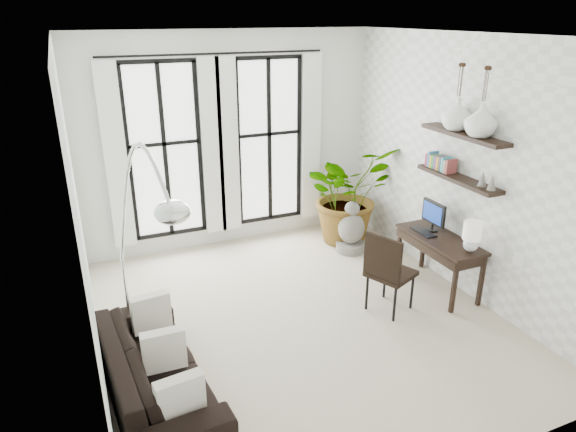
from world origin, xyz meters
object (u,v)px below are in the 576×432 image
arc_lamp (141,199)px  plant (347,194)px  desk (443,242)px  desk_chair (387,269)px  sofa (155,370)px  buddha (351,230)px

arc_lamp → plant: bearing=30.7°
desk → desk_chair: (-0.94, -0.17, -0.10)m
plant → desk_chair: plant is taller
plant → desk: size_ratio=1.25×
sofa → desk_chair: 2.85m
sofa → arc_lamp: size_ratio=0.89×
plant → buddha: bearing=-109.7°
sofa → buddha: bearing=-61.7°
desk_chair → arc_lamp: bearing=154.3°
plant → desk: (0.31, -1.91, -0.08)m
plant → arc_lamp: size_ratio=0.66×
sofa → desk_chair: desk_chair is taller
buddha → arc_lamp: bearing=-153.8°
desk_chair → sofa: bearing=164.8°
sofa → plant: bearing=-58.1°
desk_chair → buddha: bearing=50.2°
desk_chair → arc_lamp: (-2.71, 0.10, 1.23)m
sofa → desk: 3.81m
desk → arc_lamp: bearing=-178.9°
sofa → arc_lamp: (0.10, 0.51, 1.51)m
desk_chair → plant: bearing=49.5°
arc_lamp → desk: bearing=1.1°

